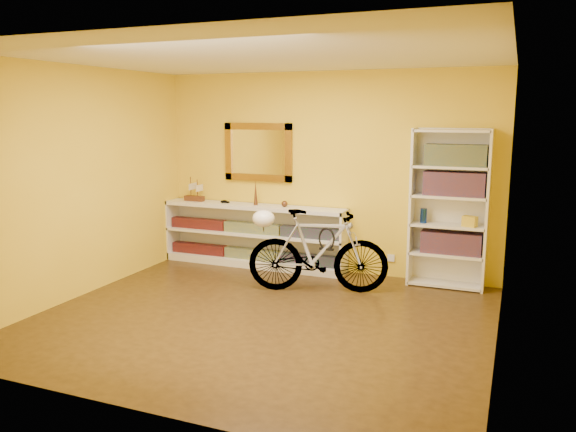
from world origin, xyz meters
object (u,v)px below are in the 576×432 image
at_px(console_unit, 253,236).
at_px(helmet, 264,219).
at_px(bicycle, 318,251).
at_px(bookcase, 449,209).

bearing_deg(console_unit, helmet, -58.19).
relative_size(bicycle, helmet, 6.32).
bearing_deg(console_unit, bicycle, -32.33).
height_order(console_unit, bookcase, bookcase).
bearing_deg(bicycle, bookcase, -76.84).
xyz_separation_m(bookcase, helmet, (-1.98, -0.96, -0.09)).
xyz_separation_m(console_unit, bookcase, (2.56, 0.03, 0.52)).
bearing_deg(helmet, console_unit, 121.81).
height_order(console_unit, helmet, helmet).
xyz_separation_m(console_unit, bicycle, (1.19, -0.75, 0.07)).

